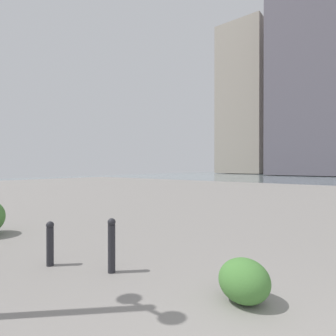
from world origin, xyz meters
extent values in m
cube|color=#5B5660|center=(10.81, -61.04, 19.76)|extent=(14.49, 15.98, 39.52)
cube|color=#9E9384|center=(27.30, -67.54, 19.19)|extent=(11.78, 14.62, 38.37)
cylinder|color=#232328|center=(3.49, -1.16, 0.39)|extent=(0.12, 0.12, 0.78)
sphere|color=#232328|center=(3.49, -1.16, 0.82)|extent=(0.13, 0.13, 0.13)
cylinder|color=#232328|center=(4.56, -0.70, 0.33)|extent=(0.12, 0.12, 0.66)
sphere|color=#232328|center=(4.56, -0.70, 0.70)|extent=(0.13, 0.13, 0.13)
ellipsoid|color=#477F38|center=(1.44, -1.58, 0.28)|extent=(0.65, 0.59, 0.55)
camera|label=1|loc=(0.15, 1.61, 1.72)|focal=28.09mm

